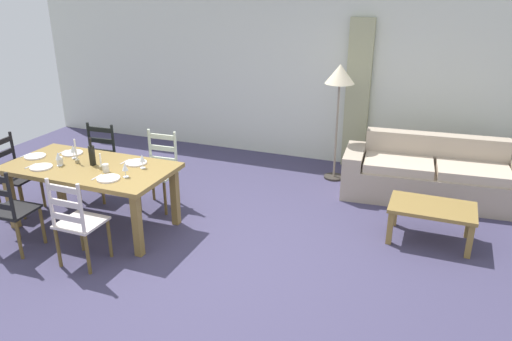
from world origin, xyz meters
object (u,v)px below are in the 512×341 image
object	(u,v)px
coffee_cup_secondary	(60,161)
dining_chair_near_right	(77,222)
coffee_table	(432,211)
couch	(433,177)
wine_glass_far_right	(142,159)
standing_lamp	(340,81)
wine_bottle	(92,155)
wine_glass_near_left	(58,156)
dining_chair_near_left	(9,210)
dining_table	(90,173)
dining_chair_head_west	(14,175)
wine_glass_near_right	(125,167)
coffee_cup_primary	(106,168)
dining_chair_far_right	(159,170)
dining_chair_far_left	(98,162)
wine_glass_far_left	(73,149)

from	to	relation	value
coffee_cup_secondary	dining_chair_near_right	bearing A→B (deg)	-41.31
coffee_table	couch	bearing A→B (deg)	92.06
wine_glass_far_right	standing_lamp	distance (m)	2.88
wine_bottle	wine_glass_near_left	size ratio (longest dim) A/B	1.96
dining_chair_near_left	wine_glass_near_left	distance (m)	0.77
dining_table	dining_chair_head_west	bearing A→B (deg)	-178.94
couch	coffee_cup_secondary	bearing A→B (deg)	-148.97
wine_glass_near_right	dining_chair_head_west	bearing A→B (deg)	176.39
dining_chair_near_right	coffee_cup_secondary	xyz separation A→B (m)	(-0.74, 0.65, 0.32)
dining_chair_near_right	standing_lamp	distance (m)	3.80
wine_glass_far_right	couch	bearing A→B (deg)	35.16
dining_chair_near_left	wine_bottle	distance (m)	1.01
coffee_cup_primary	wine_bottle	bearing A→B (deg)	155.77
wine_bottle	couch	bearing A→B (deg)	31.89
dining_chair_far_right	coffee_cup_secondary	world-z (taller)	dining_chair_far_right
dining_table	couch	distance (m)	4.27
standing_lamp	wine_glass_near_right	bearing A→B (deg)	-122.96
dining_chair_near_right	coffee_table	world-z (taller)	dining_chair_near_right
dining_chair_near_left	couch	xyz separation A→B (m)	(4.03, 3.05, -0.19)
wine_glass_far_right	coffee_cup_primary	world-z (taller)	wine_glass_far_right
wine_bottle	coffee_cup_secondary	size ratio (longest dim) A/B	3.51
couch	dining_chair_far_left	bearing A→B (deg)	-159.29
wine_glass_far_left	wine_bottle	bearing A→B (deg)	-15.14
dining_table	dining_chair_far_right	bearing A→B (deg)	60.86
dining_chair_head_west	wine_glass_near_right	distance (m)	1.78
wine_glass_far_left	standing_lamp	distance (m)	3.51
coffee_table	wine_glass_near_right	bearing A→B (deg)	-158.86
dining_chair_head_west	standing_lamp	size ratio (longest dim) A/B	0.59
wine_glass_far_left	standing_lamp	xyz separation A→B (m)	(2.58, 2.32, 0.55)
coffee_cup_primary	dining_table	bearing A→B (deg)	164.49
dining_chair_far_left	wine_glass_far_right	xyz separation A→B (m)	(1.09, -0.57, 0.38)
dining_chair_near_left	wine_bottle	bearing A→B (deg)	61.08
dining_chair_far_left	wine_glass_far_right	size ratio (longest dim) A/B	5.96
dining_table	dining_chair_head_west	size ratio (longest dim) A/B	1.98
wine_glass_near_left	coffee_cup_primary	world-z (taller)	wine_glass_near_left
wine_glass_far_left	wine_glass_far_right	world-z (taller)	same
wine_bottle	wine_glass_far_right	xyz separation A→B (m)	(0.58, 0.12, -0.01)
dining_chair_far_left	couch	xyz separation A→B (m)	(4.09, 1.55, -0.19)
dining_chair_head_west	couch	size ratio (longest dim) A/B	0.41
wine_glass_near_left	wine_glass_far_right	bearing A→B (deg)	16.94
dining_chair_far_right	dining_chair_near_left	bearing A→B (deg)	-119.07
dining_chair_head_west	coffee_cup_secondary	world-z (taller)	dining_chair_head_west
dining_chair_far_right	coffee_table	bearing A→B (deg)	5.32
dining_chair_far_left	wine_glass_far_left	size ratio (longest dim) A/B	5.96
dining_chair_head_west	coffee_table	size ratio (longest dim) A/B	1.07
coffee_cup_secondary	coffee_table	size ratio (longest dim) A/B	0.10
dining_chair_head_west	couch	distance (m)	5.28
wine_glass_near_right	coffee_cup_secondary	size ratio (longest dim) A/B	1.79
coffee_table	dining_chair_near_right	bearing A→B (deg)	-151.00
dining_chair_near_right	wine_glass_near_right	world-z (taller)	dining_chair_near_right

